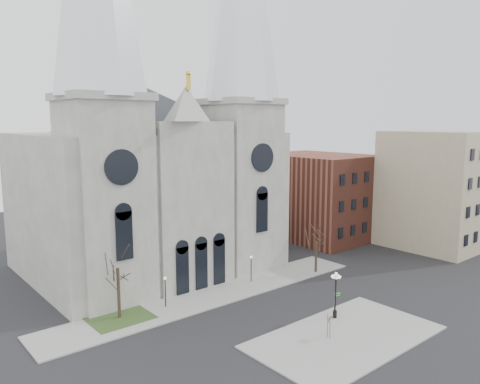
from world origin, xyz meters
TOP-DOWN VIEW (x-y plane):
  - ground at (0.00, 0.00)m, footprint 160.00×160.00m
  - sidewalk_near at (3.00, -5.00)m, footprint 18.00×10.00m
  - sidewalk_far at (0.00, 11.00)m, footprint 40.00×6.00m
  - grass_patch at (-11.00, 12.00)m, footprint 6.00×5.00m
  - cathedral at (0.00, 22.86)m, footprint 33.00×26.66m
  - bg_building_brick at (30.00, 22.00)m, footprint 14.00×18.00m
  - bg_building_tan at (38.00, 6.00)m, footprint 10.00×14.00m
  - tree_left at (-11.00, 12.00)m, footprint 3.20×3.20m
  - tree_right at (15.00, 9.00)m, footprint 3.20×3.20m
  - ped_lamp_left at (-6.00, 11.50)m, footprint 0.32×0.32m
  - ped_lamp_right at (6.00, 11.50)m, footprint 0.32×0.32m
  - stop_sign at (1.60, -4.03)m, footprint 0.77×0.33m
  - globe_lamp at (5.49, -1.76)m, footprint 1.02×1.02m
  - one_way_sign at (1.55, -4.35)m, footprint 0.85×0.38m
  - street_name_sign at (6.19, -1.21)m, footprint 0.72×0.27m

SIDE VIEW (x-z plane):
  - ground at x=0.00m, z-range 0.00..0.00m
  - sidewalk_near at x=3.00m, z-range 0.00..0.14m
  - sidewalk_far at x=0.00m, z-range 0.00..0.14m
  - grass_patch at x=-11.00m, z-range 0.00..0.18m
  - street_name_sign at x=6.19m, z-range 0.35..2.67m
  - one_way_sign at x=1.55m, z-range 0.51..2.57m
  - stop_sign at x=1.60m, z-range 0.64..2.92m
  - ped_lamp_left at x=-6.00m, z-range 0.70..3.96m
  - ped_lamp_right at x=6.00m, z-range 0.70..3.96m
  - globe_lamp at x=5.49m, z-range 0.74..5.44m
  - tree_right at x=15.00m, z-range 1.47..7.47m
  - tree_left at x=-11.00m, z-range 1.83..9.33m
  - bg_building_brick at x=30.00m, z-range 0.00..14.00m
  - bg_building_tan at x=38.00m, z-range 0.00..18.00m
  - cathedral at x=0.00m, z-range -8.52..45.48m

